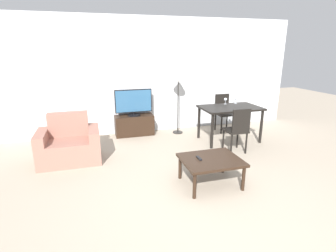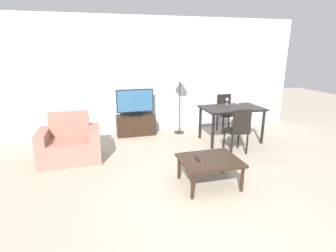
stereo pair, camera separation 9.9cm
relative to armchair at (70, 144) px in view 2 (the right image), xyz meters
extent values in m
plane|color=tan|center=(1.85, -2.32, -0.30)|extent=(18.00, 18.00, 0.00)
cube|color=silver|center=(1.85, 1.39, 1.05)|extent=(7.41, 0.06, 2.70)
cube|color=#9E6B5B|center=(0.00, -0.04, -0.09)|extent=(0.71, 0.74, 0.41)
cube|color=#9E6B5B|center=(0.00, 0.23, 0.33)|extent=(0.71, 0.20, 0.44)
cube|color=#9E6B5B|center=(-0.44, -0.04, 0.00)|extent=(0.18, 0.74, 0.59)
cube|color=#9E6B5B|center=(0.44, -0.04, 0.00)|extent=(0.18, 0.74, 0.59)
cube|color=black|center=(1.38, 1.14, -0.06)|extent=(0.90, 0.37, 0.48)
cylinder|color=black|center=(1.38, 1.14, 0.19)|extent=(0.30, 0.30, 0.03)
cylinder|color=black|center=(1.38, 1.14, 0.23)|extent=(0.04, 0.04, 0.05)
cube|color=black|center=(1.38, 1.14, 0.52)|extent=(0.85, 0.04, 0.53)
cube|color=#2D5B84|center=(1.38, 1.12, 0.52)|extent=(0.82, 0.01, 0.50)
cube|color=black|center=(2.08, -1.54, 0.10)|extent=(0.87, 0.72, 0.04)
cylinder|color=black|center=(1.70, -1.84, -0.11)|extent=(0.05, 0.05, 0.38)
cylinder|color=black|center=(2.46, -1.84, -0.11)|extent=(0.05, 0.05, 0.38)
cylinder|color=black|center=(1.70, -1.23, -0.11)|extent=(0.05, 0.05, 0.38)
cylinder|color=black|center=(2.46, -1.23, -0.11)|extent=(0.05, 0.05, 0.38)
cube|color=black|center=(3.34, 0.17, 0.45)|extent=(1.28, 0.80, 0.04)
cylinder|color=black|center=(2.76, -0.18, 0.06)|extent=(0.06, 0.06, 0.73)
cylinder|color=black|center=(3.92, -0.18, 0.06)|extent=(0.06, 0.06, 0.73)
cylinder|color=black|center=(2.76, 0.51, 0.06)|extent=(0.06, 0.06, 0.73)
cylinder|color=black|center=(3.92, 0.51, 0.06)|extent=(0.06, 0.06, 0.73)
cube|color=black|center=(3.11, -0.47, 0.14)|extent=(0.40, 0.40, 0.04)
cylinder|color=black|center=(2.95, -0.30, -0.09)|extent=(0.04, 0.04, 0.42)
cylinder|color=black|center=(3.27, -0.30, -0.09)|extent=(0.04, 0.04, 0.42)
cylinder|color=black|center=(2.95, -0.63, -0.09)|extent=(0.04, 0.04, 0.42)
cylinder|color=black|center=(3.27, -0.63, -0.09)|extent=(0.04, 0.04, 0.42)
cube|color=black|center=(3.11, -0.65, 0.38)|extent=(0.37, 0.04, 0.45)
cube|color=black|center=(3.56, 0.80, 0.14)|extent=(0.40, 0.40, 0.04)
cylinder|color=black|center=(3.40, 0.63, -0.09)|extent=(0.04, 0.04, 0.42)
cylinder|color=black|center=(3.72, 0.63, -0.09)|extent=(0.04, 0.04, 0.42)
cylinder|color=black|center=(3.40, 0.96, -0.09)|extent=(0.04, 0.04, 0.42)
cylinder|color=black|center=(3.72, 0.96, -0.09)|extent=(0.04, 0.04, 0.42)
cube|color=black|center=(3.56, 0.98, 0.38)|extent=(0.37, 0.04, 0.45)
cylinder|color=black|center=(2.41, 1.00, -0.29)|extent=(0.24, 0.24, 0.02)
cylinder|color=black|center=(2.41, 1.00, 0.35)|extent=(0.02, 0.02, 1.25)
cone|color=beige|center=(2.41, 1.00, 1.09)|extent=(0.29, 0.29, 0.24)
cube|color=black|center=(1.91, -1.49, 0.13)|extent=(0.04, 0.15, 0.02)
cylinder|color=silver|center=(3.63, 0.46, 0.47)|extent=(0.06, 0.06, 0.01)
cylinder|color=silver|center=(3.63, 0.46, 0.51)|extent=(0.01, 0.01, 0.07)
sphere|color=silver|center=(3.63, 0.46, 0.58)|extent=(0.07, 0.07, 0.07)
cylinder|color=silver|center=(3.37, 0.46, 0.47)|extent=(0.06, 0.06, 0.01)
cylinder|color=silver|center=(3.37, 0.46, 0.51)|extent=(0.01, 0.01, 0.07)
sphere|color=silver|center=(3.37, 0.46, 0.58)|extent=(0.07, 0.07, 0.07)
camera|label=1|loc=(0.45, -4.79, 1.69)|focal=28.00mm
camera|label=2|loc=(0.54, -4.81, 1.69)|focal=28.00mm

